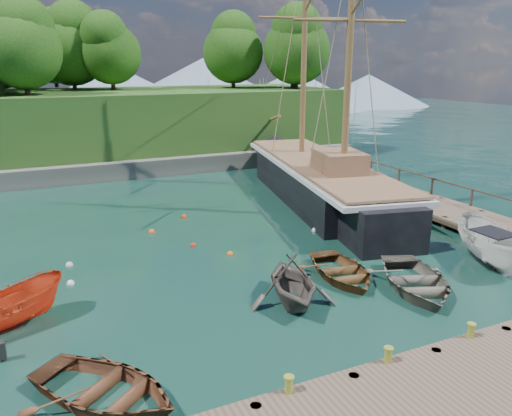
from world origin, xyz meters
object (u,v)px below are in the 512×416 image
Objects in this scene: cabin_boat_white at (490,264)px; schooner at (319,184)px; rowboat_0 at (106,400)px; rowboat_3 at (415,289)px; rowboat_2 at (341,278)px; rowboat_1 at (292,303)px; motorboat_orange at (7,328)px.

schooner is (-1.18, 11.87, 1.04)m from cabin_boat_white.
rowboat_0 is 11.82m from rowboat_3.
rowboat_0 is 0.91× the size of rowboat_3.
cabin_boat_white is (4.65, 0.58, 0.00)m from rowboat_3.
rowboat_2 is 0.87× the size of rowboat_3.
rowboat_2 is at bearing -105.68° from schooner.
cabin_boat_white is at bearing -4.63° from rowboat_2.
rowboat_1 is 0.14× the size of schooner.
cabin_boat_white is (18.67, -2.77, 0.00)m from motorboat_orange.
rowboat_2 is at bearing -118.43° from motorboat_orange.
motorboat_orange is at bearing 179.36° from rowboat_1.
schooner reaches higher than rowboat_1.
rowboat_0 is 1.17× the size of rowboat_1.
rowboat_3 is (4.79, -0.99, 0.00)m from rowboat_1.
schooner is at bearing 96.03° from rowboat_3.
rowboat_1 is 0.71× the size of cabin_boat_white.
rowboat_1 is (6.91, 2.70, 0.00)m from rowboat_0.
schooner reaches higher than rowboat_0.
rowboat_3 is (11.70, 1.71, 0.00)m from rowboat_0.
motorboat_orange reaches higher than rowboat_3.
rowboat_0 is 1.07× the size of motorboat_orange.
rowboat_3 reaches higher than rowboat_0.
rowboat_1 is 0.78× the size of rowboat_3.
schooner reaches higher than rowboat_2.
motorboat_orange reaches higher than rowboat_0.
rowboat_2 is at bearing 155.34° from rowboat_3.
rowboat_3 is 4.68m from cabin_boat_white.
cabin_boat_white reaches higher than rowboat_3.
rowboat_1 is 0.91× the size of motorboat_orange.
rowboat_0 is 16.51m from cabin_boat_white.
rowboat_3 is 14.42m from motorboat_orange.
schooner is at bearing 119.32° from cabin_boat_white.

